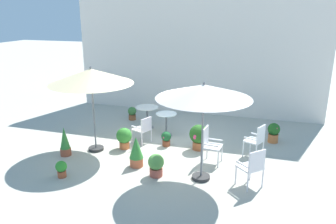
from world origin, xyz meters
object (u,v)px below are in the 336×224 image
patio_chair_2 (257,139)px  patio_chair_3 (253,165)px  potted_plant_2 (65,142)px  potted_plant_7 (166,138)px  potted_plant_3 (274,132)px  potted_plant_5 (61,168)px  patio_chair_1 (143,128)px  patio_umbrella_1 (204,92)px  potted_plant_1 (199,136)px  potted_plant_0 (124,137)px  potted_plant_4 (136,151)px  potted_plant_6 (156,164)px  patio_chair_0 (210,143)px  cafe_table_1 (166,120)px  potted_plant_8 (132,113)px  cafe_table_0 (147,113)px  patio_umbrella_0 (91,77)px

patio_chair_2 → patio_chair_3: size_ratio=0.99×
potted_plant_2 → potted_plant_7: size_ratio=1.86×
potted_plant_3 → potted_plant_5: 6.30m
patio_chair_2 → patio_chair_1: bearing=178.9°
patio_umbrella_1 → patio_chair_2: size_ratio=2.54×
potted_plant_1 → potted_plant_0: bearing=-164.8°
potted_plant_0 → potted_plant_4: 1.26m
patio_umbrella_1 → potted_plant_6: patio_umbrella_1 is taller
potted_plant_2 → potted_plant_6: 2.87m
patio_chair_2 → potted_plant_0: (-3.76, -0.51, -0.19)m
patio_chair_0 → potted_plant_1: patio_chair_0 is taller
cafe_table_1 → potted_plant_4: size_ratio=0.90×
patio_chair_1 → potted_plant_8: (-1.22, 1.99, -0.22)m
patio_chair_0 → potted_plant_6: size_ratio=1.71×
patio_chair_2 → potted_plant_8: size_ratio=1.94×
patio_umbrella_1 → cafe_table_0: patio_umbrella_1 is taller
potted_plant_5 → potted_plant_6: potted_plant_6 is taller
cafe_table_1 → potted_plant_5: 3.84m
cafe_table_0 → potted_plant_1: size_ratio=1.04×
patio_chair_1 → potted_plant_1: patio_chair_1 is taller
patio_umbrella_1 → potted_plant_7: 2.93m
patio_chair_0 → patio_chair_2: size_ratio=1.04×
cafe_table_1 → patio_chair_3: size_ratio=0.78×
patio_chair_3 → potted_plant_8: 5.94m
cafe_table_1 → patio_chair_1: bearing=-120.6°
patio_chair_3 → potted_plant_2: bearing=177.0°
cafe_table_0 → patio_chair_3: patio_chair_3 is taller
patio_chair_0 → potted_plant_0: (-2.58, 0.20, -0.21)m
cafe_table_1 → patio_chair_3: (2.88, -2.60, 0.04)m
patio_umbrella_0 → potted_plant_2: (-0.63, -0.59, -1.79)m
potted_plant_3 → potted_plant_8: size_ratio=1.27×
potted_plant_2 → potted_plant_0: bearing=34.1°
potted_plant_8 → potted_plant_5: bearing=-88.8°
patio_chair_1 → potted_plant_6: (1.08, -1.91, -0.18)m
patio_chair_2 → potted_plant_1: patio_chair_2 is taller
patio_umbrella_1 → potted_plant_2: bearing=177.0°
cafe_table_0 → potted_plant_7: (1.11, -1.33, -0.29)m
potted_plant_0 → potted_plant_8: 2.70m
cafe_table_0 → potted_plant_4: bearing=-75.0°
patio_umbrella_0 → patio_chair_0: (3.33, 0.16, -1.62)m
patio_chair_0 → potted_plant_4: bearing=-156.2°
potted_plant_0 → potted_plant_1: bearing=15.2°
patio_umbrella_0 → patio_chair_0: 3.71m
patio_umbrella_0 → potted_plant_8: (-0.09, 2.92, -1.93)m
potted_plant_1 → potted_plant_5: 3.90m
patio_chair_1 → potted_plant_0: 0.70m
patio_umbrella_0 → potted_plant_7: bearing=25.7°
potted_plant_0 → potted_plant_5: size_ratio=1.51×
patio_umbrella_0 → patio_chair_3: (4.50, -0.85, -1.63)m
patio_chair_2 → patio_chair_3: (-0.01, -1.72, 0.01)m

